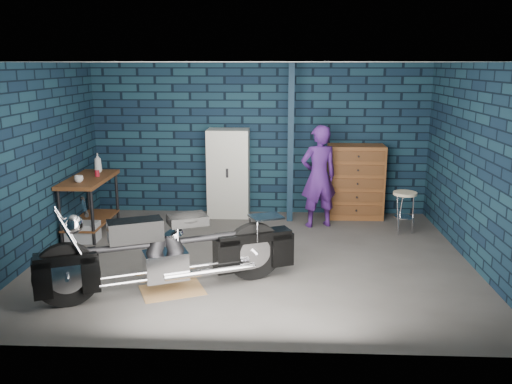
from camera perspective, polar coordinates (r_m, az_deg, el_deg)
ground at (r=7.68m, az=-0.40°, el=-7.08°), size 6.00×6.00×0.00m
room_walls at (r=7.78m, az=-0.21°, el=7.64°), size 6.02×5.01×2.71m
support_post at (r=9.23m, az=3.66°, el=5.06°), size 0.10×0.10×2.70m
workbench at (r=9.13m, az=-17.05°, el=-1.33°), size 0.60×1.40×0.91m
drip_mat at (r=6.75m, az=-8.80°, el=-10.17°), size 0.89×0.80×0.01m
motorcycle at (r=6.54m, az=-8.98°, el=-5.51°), size 2.71×1.70×1.17m
person at (r=9.04m, az=6.61°, el=1.63°), size 0.72×0.58×1.71m
storage_bin at (r=8.80m, az=-17.76°, el=-4.02°), size 0.47×0.33×0.29m
locker at (r=9.65m, az=-2.91°, el=2.00°), size 0.73×0.52×1.56m
tool_chest at (r=9.72m, az=10.41°, el=1.08°), size 0.97×0.54×1.30m
shop_stool at (r=9.03m, az=15.30°, el=-2.12°), size 0.49×0.49×0.69m
cup_a at (r=8.70m, az=-18.16°, el=1.31°), size 0.14×0.14×0.11m
mug_red at (r=9.08m, az=-16.38°, el=1.90°), size 0.07×0.07×0.10m
bottle at (r=9.42m, az=-16.31°, el=2.99°), size 0.16×0.16×0.32m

